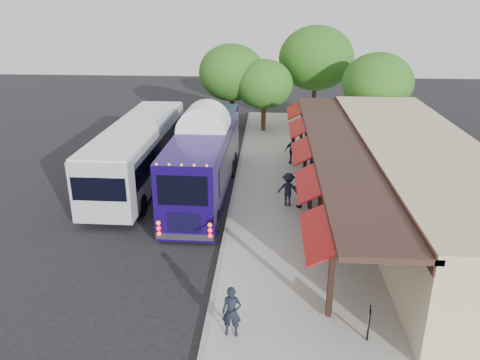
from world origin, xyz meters
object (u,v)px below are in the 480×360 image
(ped_a, at_px, (232,312))
(ped_d, at_px, (288,189))
(coach_bus, at_px, (205,156))
(sign_board, at_px, (369,320))
(ped_b, at_px, (302,188))
(ped_c, at_px, (293,150))
(city_bus, at_px, (139,150))

(ped_a, bearing_deg, ped_d, 81.18)
(coach_bus, distance_m, ped_d, 4.66)
(coach_bus, height_order, sign_board, coach_bus)
(ped_a, distance_m, ped_d, 9.69)
(ped_b, xyz_separation_m, sign_board, (1.39, -9.33, -0.24))
(ped_d, bearing_deg, ped_c, -82.16)
(city_bus, xyz_separation_m, ped_a, (6.07, -12.47, -0.85))
(city_bus, height_order, ped_d, city_bus)
(coach_bus, xyz_separation_m, sign_board, (6.24, -11.20, -1.12))
(ped_a, bearing_deg, ped_b, 77.30)
(ped_c, bearing_deg, ped_a, 66.72)
(ped_c, xyz_separation_m, ped_d, (-0.47, -6.11, -0.03))
(ped_c, distance_m, ped_d, 6.13)
(ped_a, bearing_deg, ped_c, 83.92)
(ped_a, height_order, ped_c, ped_c)
(sign_board, bearing_deg, coach_bus, 132.13)
(coach_bus, bearing_deg, sign_board, -59.93)
(ped_c, height_order, ped_d, ped_c)
(coach_bus, relative_size, ped_c, 6.84)
(ped_a, bearing_deg, city_bus, 118.65)
(city_bus, distance_m, ped_c, 9.07)
(coach_bus, xyz_separation_m, ped_c, (4.69, 4.41, -0.99))
(city_bus, relative_size, ped_b, 6.32)
(sign_board, bearing_deg, ped_a, -167.01)
(ped_a, bearing_deg, coach_bus, 104.20)
(ped_d, bearing_deg, ped_a, 90.75)
(ped_a, bearing_deg, sign_board, 2.67)
(ped_c, xyz_separation_m, sign_board, (1.56, -15.60, -0.13))
(ped_b, bearing_deg, coach_bus, -33.93)
(city_bus, bearing_deg, ped_d, -19.82)
(ped_c, distance_m, sign_board, 15.68)
(ped_c, bearing_deg, city_bus, 5.77)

